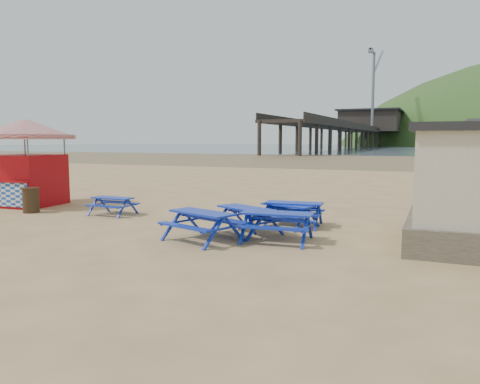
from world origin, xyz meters
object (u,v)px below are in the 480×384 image
at_px(picnic_table_blue_b, 288,215).
at_px(picnic_table_blue_a, 113,206).
at_px(litter_bin, 31,200).
at_px(ice_cream_kiosk, 26,151).

bearing_deg(picnic_table_blue_b, picnic_table_blue_a, -158.99).
height_order(picnic_table_blue_a, picnic_table_blue_b, picnic_table_blue_b).
relative_size(picnic_table_blue_a, picnic_table_blue_b, 0.76).
distance_m(picnic_table_blue_a, litter_bin, 3.29).
distance_m(picnic_table_blue_b, ice_cream_kiosk, 11.68).
xyz_separation_m(picnic_table_blue_a, ice_cream_kiosk, (-4.88, 0.67, 1.95)).
bearing_deg(picnic_table_blue_b, litter_bin, -155.09).
xyz_separation_m(picnic_table_blue_a, litter_bin, (-3.19, -0.78, 0.16)).
xyz_separation_m(picnic_table_blue_b, ice_cream_kiosk, (-11.52, 0.44, 1.92)).
bearing_deg(litter_bin, ice_cream_kiosk, 139.30).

